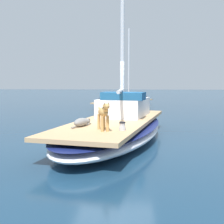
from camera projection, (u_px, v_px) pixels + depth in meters
ground_plane at (115, 141)px, 9.20m from camera, size 120.00×120.00×0.00m
sailboat_main at (115, 131)px, 9.16m from camera, size 3.95×7.60×0.66m
mast_main at (122, 8)px, 9.49m from camera, size 0.14×2.27×7.79m
cabin_house at (124, 106)px, 10.16m from camera, size 1.82×2.47×0.84m
dog_grey at (82, 122)px, 7.87m from camera, size 0.44×0.93×0.22m
dog_tan at (104, 113)px, 7.12m from camera, size 0.41×0.91×0.70m
deck_winch at (122, 126)px, 7.18m from camera, size 0.16×0.16×0.21m
coiled_rope at (85, 123)px, 8.34m from camera, size 0.32×0.32×0.04m
moored_boat_far_astern at (124, 100)px, 21.05m from camera, size 4.91×6.97×5.58m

